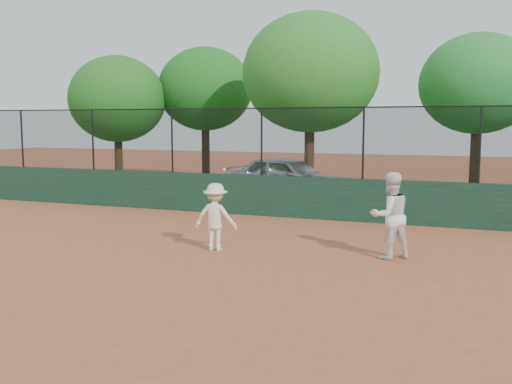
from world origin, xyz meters
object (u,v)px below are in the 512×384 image
(player_second, at_px, (390,216))
(tree_0, at_px, (117,99))
(player_main, at_px, (216,217))
(tree_1, at_px, (205,89))
(parked_car, at_px, (288,178))
(tree_2, at_px, (310,73))
(tree_3, at_px, (478,84))

(player_second, distance_m, tree_0, 16.24)
(player_main, relative_size, tree_1, 0.30)
(tree_0, bearing_deg, player_second, -35.72)
(player_second, relative_size, tree_1, 0.29)
(tree_1, bearing_deg, parked_car, -35.85)
(player_second, xyz_separation_m, tree_0, (-12.98, 9.33, 2.86))
(tree_2, bearing_deg, tree_3, 20.62)
(parked_car, height_order, tree_1, tree_1)
(tree_0, relative_size, tree_3, 0.94)
(tree_0, height_order, tree_3, tree_3)
(player_main, bearing_deg, parked_car, 97.30)
(tree_1, bearing_deg, player_second, -49.30)
(parked_car, bearing_deg, tree_0, 90.02)
(tree_1, xyz_separation_m, tree_2, (5.61, -2.85, 0.32))
(player_second, bearing_deg, parked_car, -96.06)
(tree_1, height_order, tree_3, tree_1)
(player_second, height_order, tree_3, tree_3)
(player_second, bearing_deg, tree_2, -101.51)
(tree_3, bearing_deg, parked_car, -154.73)
(parked_car, bearing_deg, tree_2, -23.35)
(tree_1, xyz_separation_m, tree_3, (11.26, -0.72, -0.08))
(parked_car, relative_size, player_main, 2.52)
(tree_0, height_order, tree_2, tree_2)
(tree_3, bearing_deg, player_main, -114.59)
(tree_0, xyz_separation_m, tree_1, (3.25, 1.98, 0.46))
(parked_car, distance_m, tree_2, 3.86)
(parked_car, distance_m, tree_3, 7.63)
(tree_1, bearing_deg, tree_2, -26.91)
(player_second, bearing_deg, tree_1, -86.76)
(parked_car, height_order, player_second, player_second)
(tree_1, bearing_deg, tree_0, -148.64)
(parked_car, relative_size, player_second, 2.62)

